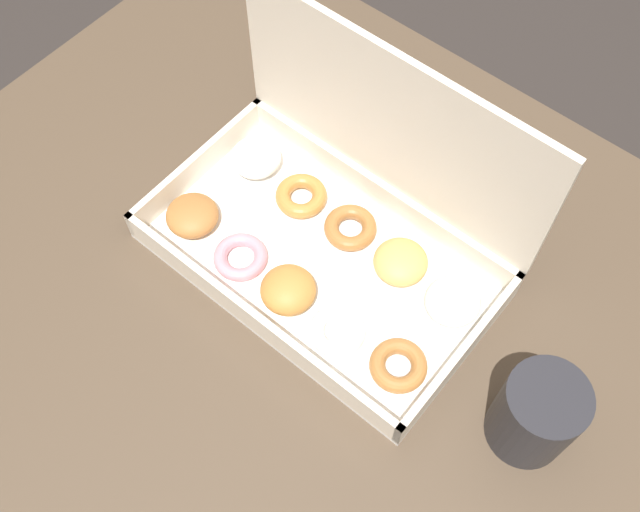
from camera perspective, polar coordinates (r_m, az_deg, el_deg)
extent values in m
plane|color=#2D2826|center=(1.56, -1.37, -16.32)|extent=(8.00, 8.00, 0.00)
cube|color=#4C3D2D|center=(0.84, -2.43, -4.59)|extent=(1.00, 0.87, 0.03)
cylinder|color=#4C3D2D|center=(1.49, -5.36, 9.86)|extent=(0.06, 0.06, 0.74)
cube|color=white|center=(0.85, 0.00, -0.55)|extent=(0.39, 0.22, 0.01)
cube|color=beige|center=(0.80, -4.93, -4.96)|extent=(0.39, 0.01, 0.04)
cube|color=beige|center=(0.88, 4.48, 4.89)|extent=(0.39, 0.01, 0.04)
cube|color=beige|center=(0.91, -9.29, 6.81)|extent=(0.01, 0.22, 0.04)
cube|color=beige|center=(0.80, 10.69, -7.39)|extent=(0.01, 0.22, 0.04)
cube|color=beige|center=(0.79, 5.42, 10.08)|extent=(0.39, 0.01, 0.20)
ellipsoid|color=#9E6633|center=(0.88, -9.71, 3.06)|extent=(0.06, 0.06, 0.03)
torus|color=pink|center=(0.85, -6.09, -0.08)|extent=(0.06, 0.06, 0.02)
ellipsoid|color=#B77A38|center=(0.82, -2.44, -2.59)|extent=(0.06, 0.06, 0.04)
torus|color=white|center=(0.80, 1.33, -5.73)|extent=(0.06, 0.06, 0.02)
torus|color=#9E6633|center=(0.79, 5.98, -8.30)|extent=(0.06, 0.06, 0.02)
ellipsoid|color=white|center=(0.92, -4.90, 7.49)|extent=(0.06, 0.06, 0.03)
torus|color=#B77A38|center=(0.89, -1.44, 4.60)|extent=(0.06, 0.06, 0.02)
torus|color=#9E6633|center=(0.87, 2.33, 2.17)|extent=(0.06, 0.06, 0.02)
ellipsoid|color=tan|center=(0.84, 6.16, -0.45)|extent=(0.06, 0.06, 0.03)
ellipsoid|color=white|center=(0.82, 10.08, -3.42)|extent=(0.06, 0.06, 0.03)
cylinder|color=#232328|center=(0.76, 16.15, -11.51)|extent=(0.08, 0.08, 0.11)
cylinder|color=black|center=(0.72, 17.10, -10.28)|extent=(0.07, 0.07, 0.01)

